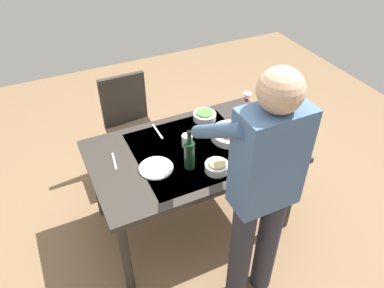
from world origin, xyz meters
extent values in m
plane|color=#846647|center=(0.00, 0.00, 0.00)|extent=(6.00, 6.00, 0.00)
cube|color=#332D28|center=(0.00, 0.00, 0.72)|extent=(1.44, 0.89, 0.04)
cube|color=#B2B7C1|center=(0.00, 0.00, 0.73)|extent=(0.79, 0.76, 0.00)
cylinder|color=#332D28|center=(-0.65, -0.38, 0.35)|extent=(0.06, 0.06, 0.70)
cylinder|color=#332D28|center=(0.65, -0.38, 0.35)|extent=(0.06, 0.06, 0.70)
cylinder|color=#332D28|center=(-0.65, 0.38, 0.35)|extent=(0.06, 0.06, 0.70)
cylinder|color=#332D28|center=(0.65, 0.38, 0.35)|extent=(0.06, 0.06, 0.70)
cube|color=black|center=(0.22, -0.75, 0.45)|extent=(0.40, 0.40, 0.04)
cube|color=#332D28|center=(0.22, -0.93, 0.70)|extent=(0.40, 0.04, 0.45)
cylinder|color=#332D28|center=(0.05, -0.92, 0.23)|extent=(0.04, 0.04, 0.43)
cylinder|color=#332D28|center=(0.39, -0.92, 0.23)|extent=(0.04, 0.04, 0.43)
cylinder|color=#332D28|center=(0.05, -0.58, 0.23)|extent=(0.04, 0.04, 0.43)
cylinder|color=#332D28|center=(0.39, -0.58, 0.23)|extent=(0.04, 0.04, 0.43)
cylinder|color=#2D2D38|center=(0.01, 0.73, 0.44)|extent=(0.14, 0.14, 0.88)
cylinder|color=#2D2D38|center=(-0.19, 0.73, 0.44)|extent=(0.14, 0.14, 0.88)
cube|color=#47668E|center=(-0.09, 0.73, 1.18)|extent=(0.36, 0.20, 0.60)
sphere|color=tan|center=(-0.09, 0.73, 1.58)|extent=(0.22, 0.22, 0.22)
cylinder|color=#47668E|center=(0.08, 0.49, 1.25)|extent=(0.08, 0.52, 0.40)
cylinder|color=#47668E|center=(-0.26, 0.49, 1.25)|extent=(0.08, 0.52, 0.40)
cylinder|color=black|center=(0.09, 0.16, 0.84)|extent=(0.07, 0.07, 0.20)
cylinder|color=black|center=(0.09, 0.16, 0.98)|extent=(0.03, 0.03, 0.08)
cylinder|color=black|center=(0.09, 0.16, 1.02)|extent=(0.03, 0.03, 0.02)
cylinder|color=white|center=(-0.62, -0.28, 0.74)|extent=(0.06, 0.06, 0.01)
cylinder|color=white|center=(-0.62, -0.28, 0.78)|extent=(0.01, 0.01, 0.07)
cone|color=white|center=(-0.62, -0.28, 0.85)|extent=(0.07, 0.07, 0.07)
cylinder|color=maroon|center=(-0.62, -0.28, 0.83)|extent=(0.03, 0.03, 0.03)
cylinder|color=silver|center=(-0.42, 0.37, 0.78)|extent=(0.07, 0.07, 0.09)
cylinder|color=silver|center=(0.01, -0.05, 0.78)|extent=(0.08, 0.08, 0.09)
cylinder|color=silver|center=(-0.61, 0.21, 0.79)|extent=(0.08, 0.08, 0.10)
cylinder|color=silver|center=(-0.32, -0.01, 0.76)|extent=(0.30, 0.30, 0.05)
cylinder|color=#C6562D|center=(-0.32, -0.01, 0.79)|extent=(0.22, 0.22, 0.03)
cylinder|color=silver|center=(-0.25, -0.30, 0.76)|extent=(0.18, 0.18, 0.05)
cylinder|color=#4C843D|center=(-0.25, -0.30, 0.79)|extent=(0.13, 0.13, 0.03)
cylinder|color=silver|center=(-0.05, 0.27, 0.76)|extent=(0.16, 0.16, 0.05)
cylinder|color=tan|center=(-0.05, 0.27, 0.79)|extent=(0.12, 0.12, 0.03)
cylinder|color=silver|center=(0.30, 0.08, 0.74)|extent=(0.23, 0.23, 0.01)
cube|color=silver|center=(0.14, -0.30, 0.74)|extent=(0.02, 0.20, 0.00)
cube|color=silver|center=(0.53, -0.11, 0.74)|extent=(0.04, 0.18, 0.00)
camera|label=1|loc=(0.88, 1.86, 2.42)|focal=35.07mm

